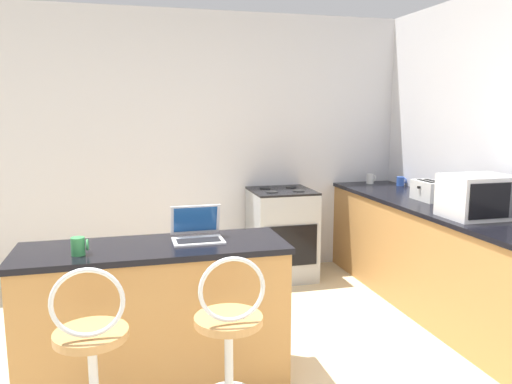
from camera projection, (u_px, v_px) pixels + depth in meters
wall_back at (191, 146)px, 4.93m from camera, size 12.00×0.06×2.60m
breakfast_bar at (156, 317)px, 2.95m from camera, size 1.54×0.54×0.88m
counter_right at (453, 264)px, 3.96m from camera, size 0.67×3.27×0.88m
bar_stool_near at (93, 372)px, 2.31m from camera, size 0.40×0.40×0.98m
bar_stool_far at (230, 355)px, 2.47m from camera, size 0.40×0.40×0.98m
laptop at (197, 231)px, 3.00m from camera, size 0.30×0.25×0.20m
microwave at (477, 196)px, 3.60m from camera, size 0.46×0.37×0.31m
toaster at (429, 191)px, 4.29m from camera, size 0.19×0.31×0.17m
stove_range at (282, 234)px, 4.95m from camera, size 0.60×0.61×0.89m
mug_blue at (401, 181)px, 5.14m from camera, size 0.10×0.08×0.09m
mug_white at (370, 179)px, 5.28m from camera, size 0.09×0.08×0.10m
mug_green at (79, 246)px, 2.68m from camera, size 0.09×0.07×0.10m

